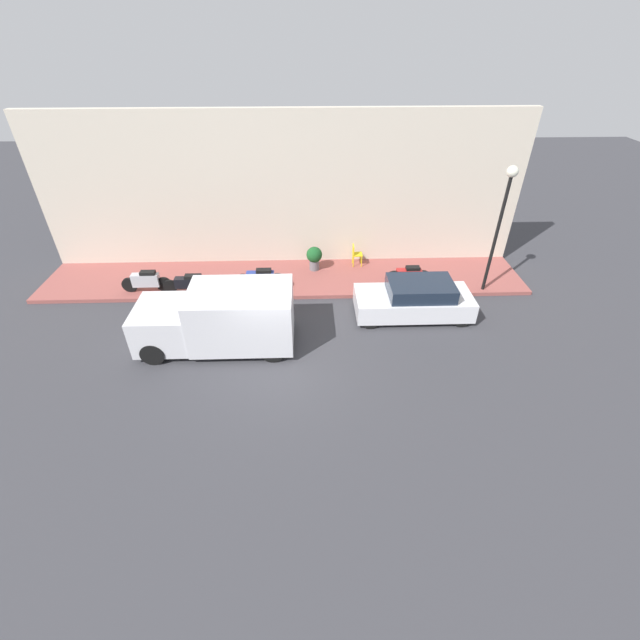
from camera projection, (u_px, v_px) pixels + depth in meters
ground_plane at (279, 359)px, 13.31m from camera, size 60.00×60.00×0.00m
sidewalk at (285, 278)px, 17.30m from camera, size 2.95×19.00×0.15m
building_facade at (282, 192)px, 16.91m from camera, size 0.30×19.00×6.12m
parked_car at (415, 300)px, 14.95m from camera, size 1.71×4.04×1.33m
delivery_van at (218, 318)px, 13.35m from camera, size 2.05×4.87×1.99m
motorcycle_blue at (261, 278)px, 16.25m from camera, size 0.30×1.95×0.83m
motorcycle_red at (409, 276)px, 16.39m from camera, size 0.30×1.78×0.85m
scooter_silver at (146, 281)px, 16.09m from camera, size 0.30×1.87×0.85m
motorcycle_black at (190, 283)px, 16.08m from camera, size 0.30×2.05×0.73m
streetlamp at (503, 207)px, 14.61m from camera, size 0.39×0.39×4.65m
potted_plant at (314, 257)px, 17.46m from camera, size 0.64×0.64×0.99m
cafe_chair at (356, 253)px, 17.80m from camera, size 0.40×0.40×0.90m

